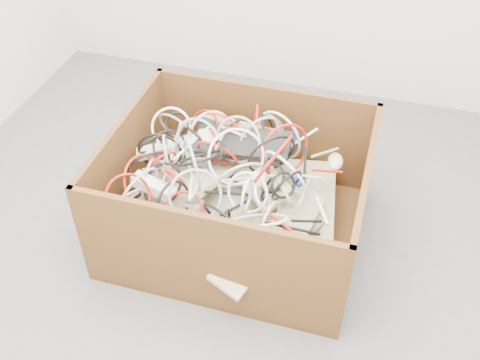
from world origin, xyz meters
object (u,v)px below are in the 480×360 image
(power_strip_left, at_px, (168,147))
(cardboard_box, at_px, (236,209))
(vga_plug, at_px, (299,181))
(power_strip_right, at_px, (167,193))

(power_strip_left, bearing_deg, cardboard_box, -34.40)
(power_strip_left, xyz_separation_m, vga_plug, (0.60, -0.05, -0.01))
(cardboard_box, height_order, power_strip_right, cardboard_box)
(power_strip_left, height_order, vga_plug, power_strip_left)
(cardboard_box, bearing_deg, power_strip_left, 165.57)
(power_strip_left, bearing_deg, power_strip_right, -89.59)
(cardboard_box, distance_m, power_strip_right, 0.35)
(vga_plug, bearing_deg, cardboard_box, -134.12)
(cardboard_box, bearing_deg, power_strip_right, -144.78)
(power_strip_left, distance_m, vga_plug, 0.61)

